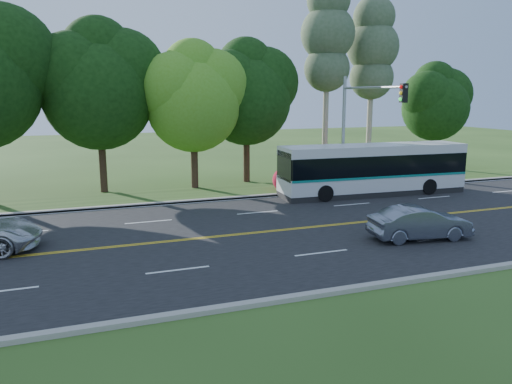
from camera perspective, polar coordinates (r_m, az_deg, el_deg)
name	(u,v)px	position (r m, az deg, el deg)	size (l,w,h in m)	color
ground	(295,229)	(22.48, 4.49, -4.25)	(120.00, 120.00, 0.00)	#2E4C19
road	(295,229)	(22.48, 4.49, -4.22)	(60.00, 14.00, 0.02)	black
curb_north	(244,197)	(28.94, -1.38, -0.58)	(60.00, 0.30, 0.15)	#9E988F
curb_south	(389,283)	(16.55, 14.95, -10.05)	(60.00, 0.30, 0.15)	#9E988F
grass_verge	(234,192)	(30.67, -2.48, 0.03)	(60.00, 4.00, 0.10)	#2E4C19
lane_markings	(293,229)	(22.44, 4.27, -4.22)	(57.60, 13.82, 0.00)	gold
tree_row	(138,81)	(32.08, -13.36, 12.23)	(44.70, 9.10, 13.84)	black
bougainvillea_hedge	(344,177)	(32.66, 10.07, 1.74)	(9.50, 2.25, 1.50)	maroon
traffic_signal	(360,117)	(29.56, 11.85, 8.42)	(0.42, 6.10, 7.00)	#94969C
transit_bus	(373,170)	(30.64, 13.19, 2.48)	(11.48, 2.98, 2.98)	silver
sedan	(420,223)	(21.76, 18.22, -3.38)	(1.45, 4.17, 1.37)	slate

